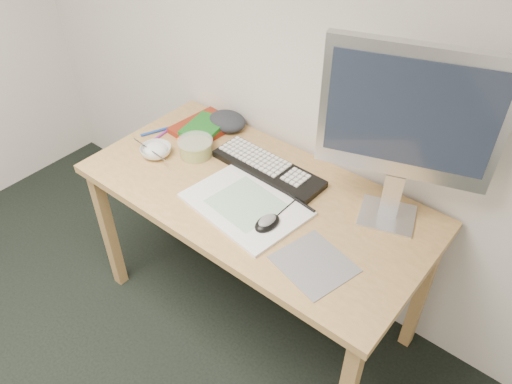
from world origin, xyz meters
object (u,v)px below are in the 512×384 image
(desk, at_px, (255,208))
(rice_bowl, at_px, (156,151))
(monitor, at_px, (409,120))
(keyboard, at_px, (268,169))
(sketchpad, at_px, (246,204))

(desk, height_order, rice_bowl, rice_bowl)
(monitor, bearing_deg, keyboard, 168.18)
(desk, xyz_separation_m, monitor, (0.47, 0.20, 0.50))
(sketchpad, bearing_deg, monitor, 40.34)
(desk, relative_size, rice_bowl, 10.53)
(rice_bowl, bearing_deg, desk, 9.22)
(desk, xyz_separation_m, sketchpad, (0.02, -0.08, 0.09))
(sketchpad, height_order, monitor, monitor)
(desk, xyz_separation_m, keyboard, (-0.04, 0.14, 0.10))
(keyboard, distance_m, monitor, 0.66)
(keyboard, bearing_deg, desk, -70.42)
(rice_bowl, bearing_deg, monitor, 16.42)
(keyboard, height_order, rice_bowl, rice_bowl)
(keyboard, height_order, monitor, monitor)
(desk, xyz_separation_m, rice_bowl, (-0.49, -0.08, 0.10))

